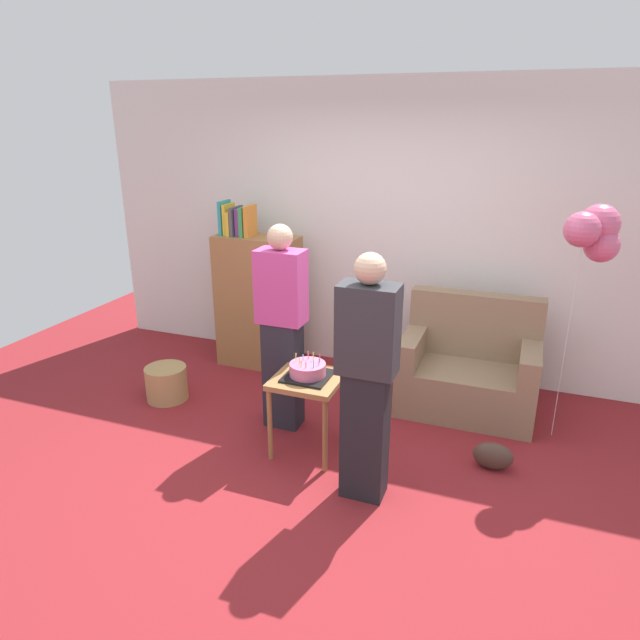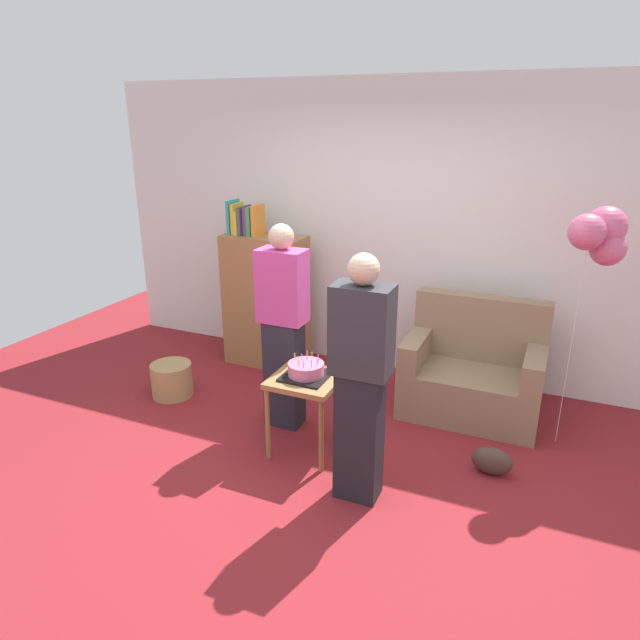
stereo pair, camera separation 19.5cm
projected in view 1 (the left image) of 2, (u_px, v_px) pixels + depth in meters
name	position (u px, v px, depth m)	size (l,w,h in m)	color
ground_plane	(312.00, 478.00, 3.90)	(8.00, 8.00, 0.00)	maroon
wall_back	(391.00, 231.00, 5.24)	(6.00, 0.10, 2.70)	silver
couch	(469.00, 371.00, 4.74)	(1.10, 0.70, 0.96)	#8C7054
bookshelf	(258.00, 299.00, 5.48)	(0.80, 0.36, 1.62)	olive
side_table	(308.00, 389.00, 4.06)	(0.48, 0.48, 0.60)	olive
birthday_cake	(308.00, 371.00, 4.01)	(0.32, 0.32, 0.17)	black
person_blowing_candles	(282.00, 328.00, 4.31)	(0.36, 0.22, 1.63)	#23232D
person_holding_cake	(367.00, 379.00, 3.46)	(0.36, 0.22, 1.63)	black
wicker_basket	(167.00, 383.00, 4.95)	(0.36, 0.36, 0.30)	#A88451
handbag	(493.00, 456.00, 3.97)	(0.28, 0.14, 0.20)	#473328
balloon_bunch	(595.00, 232.00, 3.87)	(0.39, 0.41, 1.79)	silver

